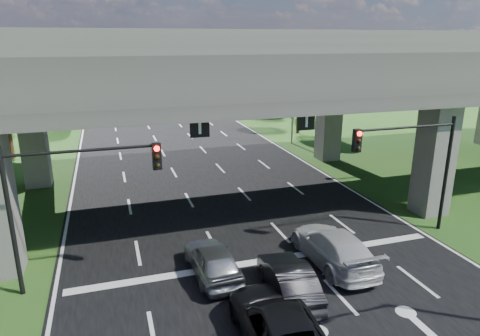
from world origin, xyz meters
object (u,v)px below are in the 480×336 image
streetlight_beyond (238,70)px  streetlight_far (290,82)px  signal_left (70,188)px  signal_right (414,156)px  car_white (333,247)px  car_dark (288,280)px  car_silver (212,260)px  car_trailing (280,326)px

streetlight_beyond → streetlight_far: bearing=-90.0°
signal_left → signal_right: bearing=0.0°
car_white → car_dark: bearing=31.1°
signal_left → car_silver: bearing=-10.1°
signal_right → streetlight_beyond: bearing=86.4°
signal_left → streetlight_beyond: (17.92, 36.06, 1.66)m
car_white → car_trailing: 6.11m
car_silver → car_white: bearing=171.2°
streetlight_beyond → car_white: size_ratio=1.87×
signal_left → car_trailing: size_ratio=1.09×
streetlight_far → streetlight_beyond: (0.00, 16.00, 0.00)m
signal_left → car_white: (10.65, -1.52, -3.38)m
signal_left → car_white: bearing=-8.1°
signal_right → car_silver: (-10.36, -0.94, -3.43)m
car_silver → car_trailing: car_trailing is taller
streetlight_far → car_trailing: 28.80m
signal_left → car_dark: (7.72, -3.27, -3.45)m
signal_right → car_white: size_ratio=1.12×
car_silver → streetlight_beyond: bearing=-111.6°
car_trailing → car_dark: bearing=-115.0°
car_silver → signal_left: bearing=-12.9°
streetlight_far → car_trailing: (-11.62, -25.87, -5.05)m
signal_left → car_silver: signal_left is taller
car_silver → car_dark: 3.37m
signal_right → car_white: bearing=-163.1°
signal_right → car_silver: bearing=-174.8°
signal_left → car_trailing: signal_left is taller
streetlight_beyond → car_trailing: streetlight_beyond is taller
car_trailing → car_silver: bearing=-74.0°
streetlight_beyond → car_trailing: bearing=-105.5°
streetlight_beyond → car_silver: size_ratio=2.35×
signal_right → signal_left: 15.65m
signal_right → signal_left: same height
signal_right → car_white: 6.22m
car_silver → car_dark: size_ratio=1.00×
signal_right → signal_left: bearing=180.0°
streetlight_far → car_white: 23.32m
streetlight_far → car_silver: size_ratio=2.35×
signal_left → car_white: signal_left is taller
signal_left → car_dark: signal_left is taller
car_white → streetlight_far: bearing=-108.5°
car_dark → car_trailing: (-1.42, -2.54, 0.06)m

